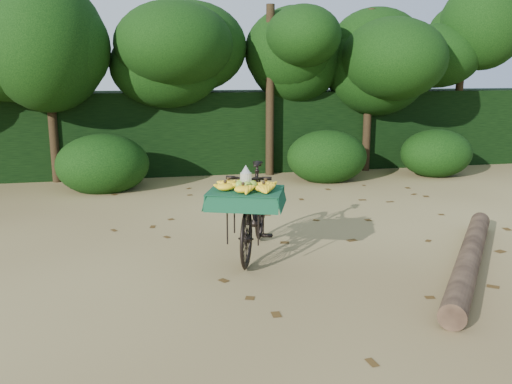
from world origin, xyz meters
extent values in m
plane|color=tan|center=(0.00, 0.00, 0.00)|extent=(80.00, 80.00, 0.00)
imported|color=black|center=(-0.96, 0.06, 0.56)|extent=(1.14, 1.92, 1.12)
cube|color=black|center=(-1.16, -0.50, 0.92)|extent=(0.55, 0.60, 0.03)
cube|color=#144B25|center=(-1.16, -0.50, 0.93)|extent=(0.99, 0.91, 0.01)
ellipsoid|color=olive|center=(-1.09, -0.53, 0.99)|extent=(0.11, 0.09, 0.12)
ellipsoid|color=olive|center=(-1.12, -0.45, 0.99)|extent=(0.11, 0.09, 0.12)
ellipsoid|color=olive|center=(-1.21, -0.44, 0.99)|extent=(0.11, 0.09, 0.12)
ellipsoid|color=olive|center=(-1.24, -0.52, 0.99)|extent=(0.11, 0.09, 0.12)
ellipsoid|color=olive|center=(-1.16, -0.57, 0.99)|extent=(0.11, 0.09, 0.12)
cylinder|color=#EAE5C6|center=(-1.16, -0.49, 1.04)|extent=(0.13, 0.13, 0.17)
cylinder|color=brown|center=(1.37, -0.99, 0.13)|extent=(2.36, 2.92, 0.25)
cube|color=black|center=(0.00, 6.30, 0.90)|extent=(26.00, 1.80, 1.80)
camera|label=1|loc=(-2.30, -6.27, 2.21)|focal=38.00mm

